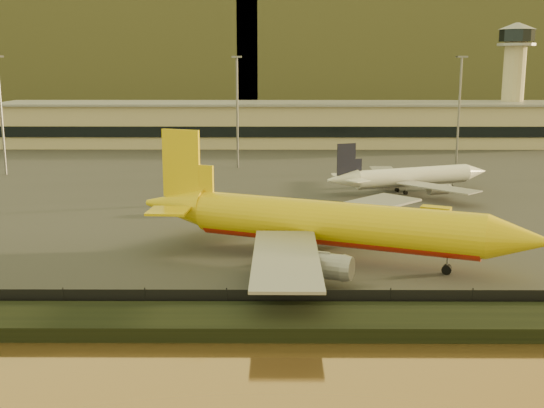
% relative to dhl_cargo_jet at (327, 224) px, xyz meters
% --- Properties ---
extents(ground, '(900.00, 900.00, 0.00)m').
position_rel_dhl_cargo_jet_xyz_m(ground, '(-5.09, -4.56, -4.80)').
color(ground, black).
rests_on(ground, ground).
extents(embankment, '(320.00, 7.00, 1.40)m').
position_rel_dhl_cargo_jet_xyz_m(embankment, '(-5.09, -21.56, -4.10)').
color(embankment, black).
rests_on(embankment, ground).
extents(tarmac, '(320.00, 220.00, 0.20)m').
position_rel_dhl_cargo_jet_xyz_m(tarmac, '(-5.09, 90.44, -4.70)').
color(tarmac, '#2D2D2D').
rests_on(tarmac, ground).
extents(perimeter_fence, '(300.00, 0.05, 2.20)m').
position_rel_dhl_cargo_jet_xyz_m(perimeter_fence, '(-5.09, -17.56, -3.50)').
color(perimeter_fence, black).
rests_on(perimeter_fence, tarmac).
extents(terminal_building, '(202.00, 25.00, 12.60)m').
position_rel_dhl_cargo_jet_xyz_m(terminal_building, '(-19.62, 120.99, 1.45)').
color(terminal_building, '#C4B288').
rests_on(terminal_building, tarmac).
extents(control_tower, '(11.20, 11.20, 35.50)m').
position_rel_dhl_cargo_jet_xyz_m(control_tower, '(64.91, 126.44, 16.87)').
color(control_tower, '#C4B288').
rests_on(control_tower, tarmac).
extents(apron_light_masts, '(152.20, 12.20, 25.40)m').
position_rel_dhl_cargo_jet_xyz_m(apron_light_masts, '(9.91, 70.44, 10.91)').
color(apron_light_masts, slate).
rests_on(apron_light_masts, tarmac).
extents(distant_hills, '(470.00, 160.00, 70.00)m').
position_rel_dhl_cargo_jet_xyz_m(distant_hills, '(-25.83, 335.44, 26.59)').
color(distant_hills, brown).
rests_on(distant_hills, ground).
extents(dhl_cargo_jet, '(49.40, 46.74, 15.39)m').
position_rel_dhl_cargo_jet_xyz_m(dhl_cargo_jet, '(0.00, 0.00, 0.00)').
color(dhl_cargo_jet, yellow).
rests_on(dhl_cargo_jet, tarmac).
extents(white_narrowbody_jet, '(32.91, 31.10, 9.82)m').
position_rel_dhl_cargo_jet_xyz_m(white_narrowbody_jet, '(18.86, 44.98, -1.66)').
color(white_narrowbody_jet, white).
rests_on(white_narrowbody_jet, tarmac).
extents(gse_vehicle_yellow, '(4.95, 3.74, 2.03)m').
position_rel_dhl_cargo_jet_xyz_m(gse_vehicle_yellow, '(18.57, 22.52, -3.58)').
color(gse_vehicle_yellow, yellow).
rests_on(gse_vehicle_yellow, tarmac).
extents(gse_vehicle_white, '(4.70, 2.56, 2.02)m').
position_rel_dhl_cargo_jet_xyz_m(gse_vehicle_white, '(-16.11, 26.99, -3.59)').
color(gse_vehicle_white, white).
rests_on(gse_vehicle_white, tarmac).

